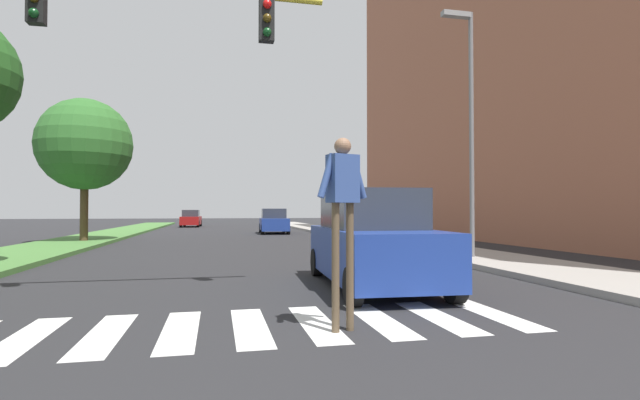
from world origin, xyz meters
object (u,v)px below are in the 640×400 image
tree_far (85,145)px  pedestrian_performer (343,202)px  street_lamp_right (469,111)px  sedan_midblock (274,222)px  sedan_distant (191,219)px  suv_crossing (373,241)px  traffic_light_gantry (28,48)px

tree_far → pedestrian_performer: size_ratio=2.68×
street_lamp_right → sedan_midblock: 19.73m
pedestrian_performer → street_lamp_right: bearing=50.3°
tree_far → sedan_distant: (3.71, 22.80, -3.90)m
street_lamp_right → suv_crossing: (-4.41, -3.87, -3.66)m
sedan_distant → street_lamp_right: bearing=-73.6°
traffic_light_gantry → sedan_distant: (0.74, 38.04, -3.53)m
street_lamp_right → pedestrian_performer: street_lamp_right is taller
tree_far → pedestrian_performer: bearing=-67.1°
traffic_light_gantry → sedan_distant: size_ratio=1.59×
street_lamp_right → traffic_light_gantry: bearing=-157.9°
suv_crossing → traffic_light_gantry: bearing=-175.9°
tree_far → traffic_light_gantry: (2.97, -15.24, -0.37)m
sedan_midblock → sedan_distant: (-6.20, 14.74, -0.03)m
sedan_distant → pedestrian_performer: bearing=-84.5°
traffic_light_gantry → sedan_distant: 38.21m
traffic_light_gantry → street_lamp_right: street_lamp_right is taller
tree_far → sedan_distant: bearing=80.8°
street_lamp_right → sedan_distant: size_ratio=1.67×
pedestrian_performer → sedan_distant: 41.10m
tree_far → sedan_midblock: tree_far is taller
tree_far → pedestrian_performer: tree_far is taller
tree_far → street_lamp_right: street_lamp_right is taller
suv_crossing → street_lamp_right: bearing=41.2°
tree_far → suv_crossing: bearing=-58.2°
tree_far → suv_crossing: tree_far is taller
traffic_light_gantry → sedan_midblock: 24.57m
traffic_light_gantry → pedestrian_performer: (4.69, -2.86, -2.63)m
sedan_midblock → tree_far: bearing=-140.8°
tree_far → suv_crossing: (9.19, -14.80, -3.73)m
street_lamp_right → pedestrian_performer: 9.76m
street_lamp_right → sedan_distant: (-9.90, 33.74, -3.84)m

